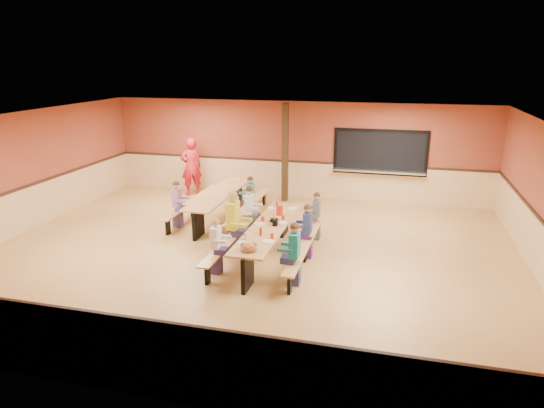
# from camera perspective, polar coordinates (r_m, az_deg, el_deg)

# --- Properties ---
(ground) EXTENTS (12.00, 12.00, 0.00)m
(ground) POSITION_cam_1_polar(r_m,az_deg,el_deg) (11.06, -2.64, -5.86)
(ground) COLOR #A2743D
(ground) RESTS_ON ground
(room_envelope) EXTENTS (12.04, 10.04, 3.02)m
(room_envelope) POSITION_cam_1_polar(r_m,az_deg,el_deg) (10.81, -2.68, -2.48)
(room_envelope) COLOR brown
(room_envelope) RESTS_ON ground
(kitchen_pass_through) EXTENTS (2.78, 0.28, 1.38)m
(kitchen_pass_through) POSITION_cam_1_polar(r_m,az_deg,el_deg) (14.97, 12.60, 5.74)
(kitchen_pass_through) COLOR black
(kitchen_pass_through) RESTS_ON ground
(structural_post) EXTENTS (0.18, 0.18, 3.00)m
(structural_post) POSITION_cam_1_polar(r_m,az_deg,el_deg) (14.77, 1.55, 6.03)
(structural_post) COLOR black
(structural_post) RESTS_ON ground
(cafeteria_table_main) EXTENTS (1.91, 3.70, 0.74)m
(cafeteria_table_main) POSITION_cam_1_polar(r_m,az_deg,el_deg) (10.65, -0.43, -3.71)
(cafeteria_table_main) COLOR #BB824A
(cafeteria_table_main) RESTS_ON ground
(cafeteria_table_second) EXTENTS (1.91, 3.70, 0.74)m
(cafeteria_table_second) POSITION_cam_1_polar(r_m,az_deg,el_deg) (13.37, -6.13, 0.49)
(cafeteria_table_second) COLOR #BB824A
(cafeteria_table_second) RESTS_ON ground
(seated_child_white_left) EXTENTS (0.35, 0.29, 1.18)m
(seated_child_white_left) POSITION_cam_1_polar(r_m,az_deg,el_deg) (9.94, -6.61, -4.97)
(seated_child_white_left) COLOR white
(seated_child_white_left) RESTS_ON ground
(seated_adult_yellow) EXTENTS (0.49, 0.40, 1.45)m
(seated_adult_yellow) POSITION_cam_1_polar(r_m,az_deg,el_deg) (10.84, -4.61, -2.26)
(seated_adult_yellow) COLOR yellow
(seated_adult_yellow) RESTS_ON ground
(seated_child_grey_left) EXTENTS (0.38, 0.31, 1.23)m
(seated_child_grey_left) POSITION_cam_1_polar(r_m,az_deg,el_deg) (11.99, -2.68, -0.90)
(seated_child_grey_left) COLOR silver
(seated_child_grey_left) RESTS_ON ground
(seated_child_teal_right) EXTENTS (0.39, 0.32, 1.25)m
(seated_child_teal_right) POSITION_cam_1_polar(r_m,az_deg,el_deg) (9.39, 2.65, -5.94)
(seated_child_teal_right) COLOR #187684
(seated_child_teal_right) RESTS_ON ground
(seated_child_navy_right) EXTENTS (0.37, 0.31, 1.22)m
(seated_child_navy_right) POSITION_cam_1_polar(r_m,az_deg,el_deg) (10.67, 4.19, -3.24)
(seated_child_navy_right) COLOR navy
(seated_child_navy_right) RESTS_ON ground
(seated_child_char_right) EXTENTS (0.35, 0.28, 1.16)m
(seated_child_char_right) POSITION_cam_1_polar(r_m,az_deg,el_deg) (11.79, 5.24, -1.44)
(seated_child_char_right) COLOR #4A4E54
(seated_child_char_right) RESTS_ON ground
(seated_child_purple_sec) EXTENTS (0.37, 0.31, 1.22)m
(seated_child_purple_sec) POSITION_cam_1_polar(r_m,az_deg,el_deg) (12.81, -11.09, -0.07)
(seated_child_purple_sec) COLOR #96618C
(seated_child_purple_sec) RESTS_ON ground
(seated_child_green_sec) EXTENTS (0.35, 0.29, 1.18)m
(seated_child_green_sec) POSITION_cam_1_polar(r_m,az_deg,el_deg) (13.23, -2.56, 0.69)
(seated_child_green_sec) COLOR #397B62
(seated_child_green_sec) RESTS_ON ground
(seated_child_tan_sec) EXTENTS (0.34, 0.27, 1.14)m
(seated_child_tan_sec) POSITION_cam_1_polar(r_m,az_deg,el_deg) (12.01, -4.42, -1.12)
(seated_child_tan_sec) COLOR tan
(seated_child_tan_sec) RESTS_ON ground
(standing_woman) EXTENTS (0.81, 0.76, 1.85)m
(standing_woman) POSITION_cam_1_polar(r_m,az_deg,el_deg) (15.75, -9.48, 4.35)
(standing_woman) COLOR red
(standing_woman) RESTS_ON ground
(punch_pitcher) EXTENTS (0.16, 0.16, 0.22)m
(punch_pitcher) POSITION_cam_1_polar(r_m,az_deg,el_deg) (11.29, 0.89, -0.77)
(punch_pitcher) COLOR red
(punch_pitcher) RESTS_ON cafeteria_table_main
(chip_bowl) EXTENTS (0.32, 0.32, 0.15)m
(chip_bowl) POSITION_cam_1_polar(r_m,az_deg,el_deg) (9.25, -2.75, -5.06)
(chip_bowl) COLOR orange
(chip_bowl) RESTS_ON cafeteria_table_main
(napkin_dispenser) EXTENTS (0.10, 0.14, 0.13)m
(napkin_dispenser) POSITION_cam_1_polar(r_m,az_deg,el_deg) (10.60, 0.40, -2.21)
(napkin_dispenser) COLOR black
(napkin_dispenser) RESTS_ON cafeteria_table_main
(condiment_mustard) EXTENTS (0.06, 0.06, 0.17)m
(condiment_mustard) POSITION_cam_1_polar(r_m,az_deg,el_deg) (10.10, -1.25, -3.06)
(condiment_mustard) COLOR yellow
(condiment_mustard) RESTS_ON cafeteria_table_main
(condiment_ketchup) EXTENTS (0.06, 0.06, 0.17)m
(condiment_ketchup) POSITION_cam_1_polar(r_m,az_deg,el_deg) (9.99, -1.35, -3.28)
(condiment_ketchup) COLOR #B2140F
(condiment_ketchup) RESTS_ON cafeteria_table_main
(table_paddle) EXTENTS (0.16, 0.16, 0.56)m
(table_paddle) POSITION_cam_1_polar(r_m,az_deg,el_deg) (10.83, 0.26, -1.39)
(table_paddle) COLOR black
(table_paddle) RESTS_ON cafeteria_table_main
(place_settings) EXTENTS (0.65, 3.30, 0.11)m
(place_settings) POSITION_cam_1_polar(r_m,az_deg,el_deg) (10.56, -0.43, -2.34)
(place_settings) COLOR beige
(place_settings) RESTS_ON cafeteria_table_main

